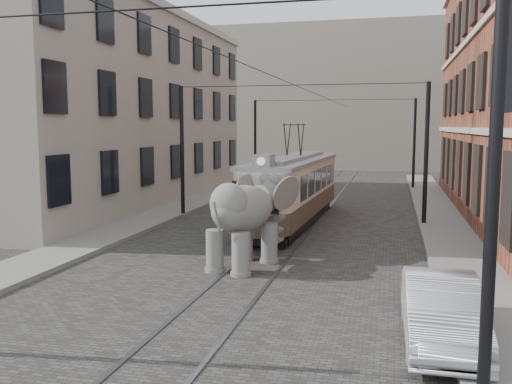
# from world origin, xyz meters

# --- Properties ---
(ground) EXTENTS (120.00, 120.00, 0.00)m
(ground) POSITION_xyz_m (0.00, 0.00, 0.00)
(ground) COLOR #403E3B
(tram_rails) EXTENTS (1.54, 80.00, 0.02)m
(tram_rails) POSITION_xyz_m (0.00, 0.00, 0.01)
(tram_rails) COLOR slate
(tram_rails) RESTS_ON ground
(sidewalk_right) EXTENTS (2.00, 60.00, 0.15)m
(sidewalk_right) POSITION_xyz_m (6.00, 0.00, 0.07)
(sidewalk_right) COLOR slate
(sidewalk_right) RESTS_ON ground
(sidewalk_left) EXTENTS (2.00, 60.00, 0.15)m
(sidewalk_left) POSITION_xyz_m (-6.50, 0.00, 0.07)
(sidewalk_left) COLOR slate
(sidewalk_left) RESTS_ON ground
(stucco_building) EXTENTS (7.00, 24.00, 10.00)m
(stucco_building) POSITION_xyz_m (-11.00, 10.00, 5.00)
(stucco_building) COLOR gray
(stucco_building) RESTS_ON ground
(distant_block) EXTENTS (28.00, 10.00, 14.00)m
(distant_block) POSITION_xyz_m (0.00, 40.00, 7.00)
(distant_block) COLOR gray
(distant_block) RESTS_ON ground
(catenary) EXTENTS (11.00, 30.20, 6.00)m
(catenary) POSITION_xyz_m (-0.20, 5.00, 3.00)
(catenary) COLOR black
(catenary) RESTS_ON ground
(tram) EXTENTS (2.66, 10.87, 4.28)m
(tram) POSITION_xyz_m (-0.27, 5.44, 2.14)
(tram) COLOR beige
(tram) RESTS_ON ground
(elephant) EXTENTS (3.53, 4.93, 2.72)m
(elephant) POSITION_xyz_m (-0.40, -2.42, 1.36)
(elephant) COLOR slate
(elephant) RESTS_ON ground
(parked_car) EXTENTS (1.48, 3.98, 1.30)m
(parked_car) POSITION_xyz_m (4.85, -7.17, 0.65)
(parked_car) COLOR #A2A2A7
(parked_car) RESTS_ON ground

